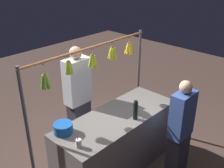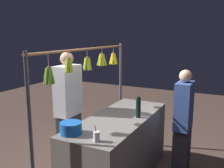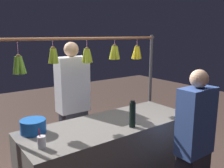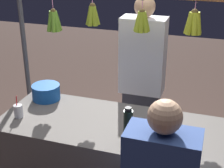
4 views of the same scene
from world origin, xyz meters
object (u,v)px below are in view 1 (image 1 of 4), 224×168
(water_bottle, at_px, (135,110))
(blue_bucket, at_px, (63,128))
(vendor_person, at_px, (78,100))
(customer_person, at_px, (180,133))
(drink_cup, at_px, (79,143))

(water_bottle, bearing_deg, blue_bucket, -27.75)
(water_bottle, height_order, vendor_person, vendor_person)
(blue_bucket, height_order, customer_person, customer_person)
(drink_cup, height_order, vendor_person, vendor_person)
(vendor_person, height_order, customer_person, vendor_person)
(water_bottle, xyz_separation_m, customer_person, (-0.32, 0.53, -0.28))
(vendor_person, distance_m, customer_person, 1.64)
(water_bottle, bearing_deg, vendor_person, -81.93)
(water_bottle, bearing_deg, customer_person, 120.93)
(blue_bucket, relative_size, customer_person, 0.16)
(drink_cup, xyz_separation_m, vendor_person, (-0.78, -0.94, -0.09))
(water_bottle, distance_m, customer_person, 0.68)
(blue_bucket, height_order, vendor_person, vendor_person)
(vendor_person, bearing_deg, blue_bucket, 38.31)
(water_bottle, height_order, blue_bucket, water_bottle)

